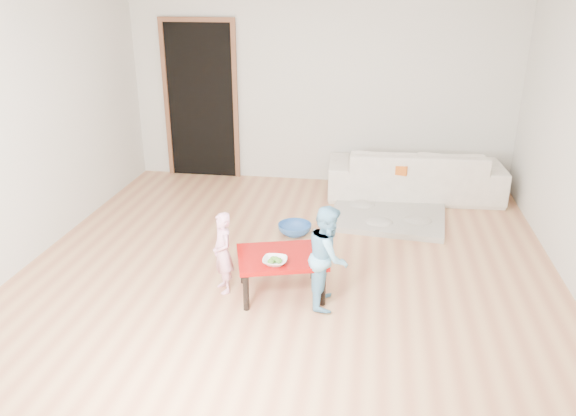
% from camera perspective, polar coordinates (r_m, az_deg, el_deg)
% --- Properties ---
extents(floor, '(5.00, 5.00, 0.01)m').
position_cam_1_polar(floor, '(5.45, 0.33, -5.57)').
color(floor, '#B6724E').
rests_on(floor, ground).
extents(back_wall, '(5.00, 0.02, 2.60)m').
position_cam_1_polar(back_wall, '(7.42, 3.30, 12.47)').
color(back_wall, silver).
rests_on(back_wall, floor).
extents(left_wall, '(0.02, 5.00, 2.60)m').
position_cam_1_polar(left_wall, '(5.89, -24.72, 8.01)').
color(left_wall, silver).
rests_on(left_wall, floor).
extents(doorway, '(1.02, 0.08, 2.11)m').
position_cam_1_polar(doorway, '(7.77, -8.79, 10.62)').
color(doorway, brown).
rests_on(doorway, back_wall).
extents(sofa, '(2.18, 0.95, 0.62)m').
position_cam_1_polar(sofa, '(7.20, 12.71, 3.55)').
color(sofa, white).
rests_on(sofa, floor).
extents(cushion, '(0.50, 0.47, 0.11)m').
position_cam_1_polar(cushion, '(6.91, 10.70, 4.27)').
color(cushion, '#D45E17').
rests_on(cushion, sofa).
extents(red_table, '(0.86, 0.74, 0.37)m').
position_cam_1_polar(red_table, '(4.86, -0.67, -6.75)').
color(red_table, '#900807').
rests_on(red_table, floor).
extents(bowl, '(0.20, 0.20, 0.05)m').
position_cam_1_polar(bowl, '(4.62, -1.34, -5.43)').
color(bowl, white).
rests_on(bowl, red_table).
extents(broccoli, '(0.12, 0.12, 0.06)m').
position_cam_1_polar(broccoli, '(4.62, -1.34, -5.39)').
color(broccoli, '#2D5919').
rests_on(broccoli, red_table).
extents(child_pink, '(0.29, 0.32, 0.73)m').
position_cam_1_polar(child_pink, '(4.86, -6.64, -4.54)').
color(child_pink, pink).
rests_on(child_pink, floor).
extents(child_blue, '(0.34, 0.43, 0.87)m').
position_cam_1_polar(child_blue, '(4.62, 4.11, -4.91)').
color(child_blue, '#68BEF2').
rests_on(child_blue, floor).
extents(basin, '(0.36, 0.36, 0.11)m').
position_cam_1_polar(basin, '(6.03, 0.68, -2.15)').
color(basin, '#29579C').
rests_on(basin, floor).
extents(blanket, '(1.37, 1.18, 0.06)m').
position_cam_1_polar(blanket, '(6.52, 10.04, -0.83)').
color(blanket, '#AFA79B').
rests_on(blanket, floor).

